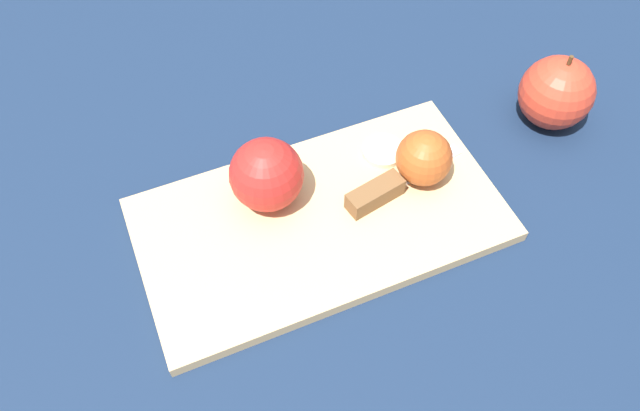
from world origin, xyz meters
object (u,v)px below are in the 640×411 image
(apple_half_left, at_px, (267,174))
(apple_whole, at_px, (557,93))
(apple_half_right, at_px, (424,158))
(knife, at_px, (381,191))

(apple_half_left, distance_m, apple_whole, 0.38)
(apple_half_right, bearing_deg, knife, 88.47)
(apple_half_left, bearing_deg, apple_half_right, -67.46)
(apple_half_right, height_order, knife, apple_half_right)
(knife, xyz_separation_m, apple_whole, (0.26, 0.01, 0.02))
(knife, bearing_deg, apple_whole, -2.70)
(apple_half_left, bearing_deg, knife, -77.53)
(knife, bearing_deg, apple_half_left, 145.78)
(apple_half_left, xyz_separation_m, apple_whole, (0.37, -0.05, -0.01))
(apple_half_left, bearing_deg, apple_whole, -56.20)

